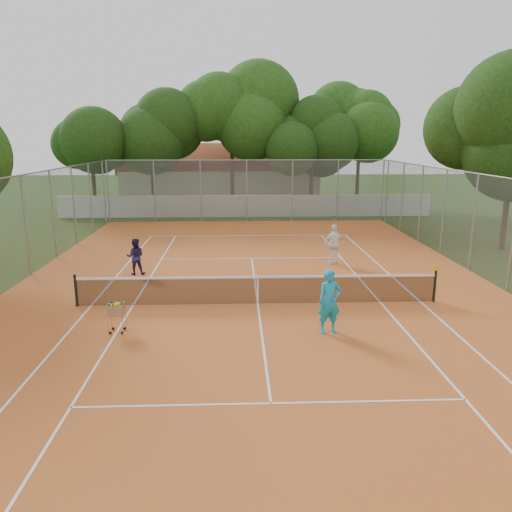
{
  "coord_description": "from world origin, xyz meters",
  "views": [
    {
      "loc": [
        -0.68,
        -15.75,
        5.4
      ],
      "look_at": [
        0.0,
        1.5,
        1.3
      ],
      "focal_mm": 35.0,
      "sensor_mm": 36.0,
      "label": 1
    }
  ],
  "objects_px": {
    "player_far_right": "(334,244)",
    "player_far_left": "(135,256)",
    "tennis_net": "(258,290)",
    "clubhouse": "(221,175)",
    "player_near": "(330,302)",
    "ball_hopper": "(117,317)"
  },
  "relations": [
    {
      "from": "tennis_net",
      "to": "player_far_left",
      "type": "distance_m",
      "value": 6.16
    },
    {
      "from": "clubhouse",
      "to": "ball_hopper",
      "type": "bearing_deg",
      "value": -93.81
    },
    {
      "from": "player_far_right",
      "to": "tennis_net",
      "type": "bearing_deg",
      "value": 33.82
    },
    {
      "from": "tennis_net",
      "to": "player_far_right",
      "type": "distance_m",
      "value": 6.37
    },
    {
      "from": "player_far_left",
      "to": "player_near",
      "type": "bearing_deg",
      "value": 131.15
    },
    {
      "from": "player_far_left",
      "to": "player_far_right",
      "type": "bearing_deg",
      "value": -175.29
    },
    {
      "from": "player_near",
      "to": "ball_hopper",
      "type": "height_order",
      "value": "player_near"
    },
    {
      "from": "player_near",
      "to": "player_far_left",
      "type": "relative_size",
      "value": 1.25
    },
    {
      "from": "tennis_net",
      "to": "clubhouse",
      "type": "bearing_deg",
      "value": 93.95
    },
    {
      "from": "ball_hopper",
      "to": "player_near",
      "type": "bearing_deg",
      "value": 5.18
    },
    {
      "from": "clubhouse",
      "to": "player_near",
      "type": "distance_m",
      "value": 31.84
    },
    {
      "from": "clubhouse",
      "to": "tennis_net",
      "type": "bearing_deg",
      "value": -86.05
    },
    {
      "from": "player_far_left",
      "to": "clubhouse",
      "type": "bearing_deg",
      "value": -100.97
    },
    {
      "from": "tennis_net",
      "to": "ball_hopper",
      "type": "distance_m",
      "value": 4.71
    },
    {
      "from": "clubhouse",
      "to": "ball_hopper",
      "type": "relative_size",
      "value": 17.79
    },
    {
      "from": "tennis_net",
      "to": "player_far_right",
      "type": "height_order",
      "value": "player_far_right"
    },
    {
      "from": "player_far_left",
      "to": "player_far_right",
      "type": "xyz_separation_m",
      "value": [
        8.31,
        1.38,
        0.14
      ]
    },
    {
      "from": "tennis_net",
      "to": "player_far_left",
      "type": "relative_size",
      "value": 8.07
    },
    {
      "from": "player_near",
      "to": "clubhouse",
      "type": "bearing_deg",
      "value": 85.43
    },
    {
      "from": "clubhouse",
      "to": "player_far_right",
      "type": "xyz_separation_m",
      "value": [
        5.55,
        -23.73,
        -1.31
      ]
    },
    {
      "from": "tennis_net",
      "to": "player_near",
      "type": "distance_m",
      "value": 3.23
    },
    {
      "from": "player_far_right",
      "to": "player_far_left",
      "type": "bearing_deg",
      "value": -12.85
    }
  ]
}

